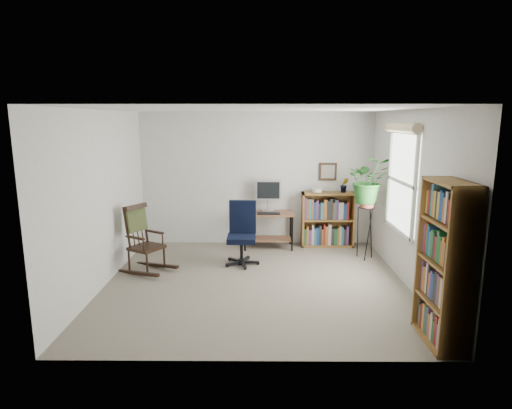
{
  "coord_description": "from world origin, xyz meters",
  "views": [
    {
      "loc": [
        0.05,
        -5.72,
        2.27
      ],
      "look_at": [
        0.0,
        0.4,
        1.05
      ],
      "focal_mm": 30.0,
      "sensor_mm": 36.0,
      "label": 1
    }
  ],
  "objects_px": {
    "desk": "(268,230)",
    "office_chair": "(241,234)",
    "low_bookshelf": "(328,219)",
    "rocking_chair": "(146,238)",
    "tall_bookshelf": "(445,264)"
  },
  "relations": [
    {
      "from": "low_bookshelf",
      "to": "tall_bookshelf",
      "type": "distance_m",
      "value": 3.5
    },
    {
      "from": "low_bookshelf",
      "to": "tall_bookshelf",
      "type": "height_order",
      "value": "tall_bookshelf"
    },
    {
      "from": "desk",
      "to": "low_bookshelf",
      "type": "height_order",
      "value": "low_bookshelf"
    },
    {
      "from": "low_bookshelf",
      "to": "tall_bookshelf",
      "type": "relative_size",
      "value": 0.58
    },
    {
      "from": "desk",
      "to": "low_bookshelf",
      "type": "distance_m",
      "value": 1.1
    },
    {
      "from": "rocking_chair",
      "to": "tall_bookshelf",
      "type": "xyz_separation_m",
      "value": [
        3.57,
        -2.05,
        0.33
      ]
    },
    {
      "from": "rocking_chair",
      "to": "low_bookshelf",
      "type": "distance_m",
      "value": 3.24
    },
    {
      "from": "office_chair",
      "to": "low_bookshelf",
      "type": "bearing_deg",
      "value": 38.56
    },
    {
      "from": "rocking_chair",
      "to": "tall_bookshelf",
      "type": "height_order",
      "value": "tall_bookshelf"
    },
    {
      "from": "desk",
      "to": "office_chair",
      "type": "bearing_deg",
      "value": -115.54
    },
    {
      "from": "low_bookshelf",
      "to": "tall_bookshelf",
      "type": "bearing_deg",
      "value": -79.5
    },
    {
      "from": "desk",
      "to": "tall_bookshelf",
      "type": "relative_size",
      "value": 0.53
    },
    {
      "from": "desk",
      "to": "rocking_chair",
      "type": "distance_m",
      "value": 2.25
    },
    {
      "from": "rocking_chair",
      "to": "low_bookshelf",
      "type": "height_order",
      "value": "rocking_chair"
    },
    {
      "from": "desk",
      "to": "office_chair",
      "type": "height_order",
      "value": "office_chair"
    }
  ]
}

